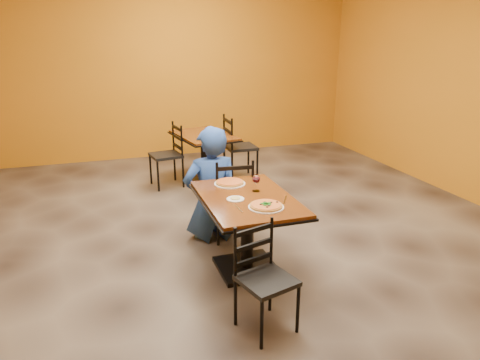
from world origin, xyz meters
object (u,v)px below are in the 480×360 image
object	(u,v)px
chair_second_right	(241,147)
chair_main_near	(267,281)
chair_second_left	(166,156)
side_plate	(235,199)
pizza_main	(266,205)
pizza_far	(230,182)
plate_main	(266,207)
chair_main_far	(232,198)
plate_far	(230,184)
table_second	(204,147)
table_main	(247,216)
diner	(211,183)
wine_glass	(256,182)

from	to	relation	value
chair_second_right	chair_main_near	bearing A→B (deg)	164.20
chair_second_left	chair_second_right	world-z (taller)	chair_second_right
chair_main_near	side_plate	xyz separation A→B (m)	(0.03, 0.87, 0.34)
pizza_main	pizza_far	distance (m)	0.71
chair_main_near	pizza_main	world-z (taller)	chair_main_near
chair_second_left	plate_main	distance (m)	3.08
chair_main_near	chair_second_left	world-z (taller)	chair_second_left
chair_main_far	side_plate	bearing A→B (deg)	80.98
pizza_main	plate_far	world-z (taller)	pizza_main
plate_main	pizza_main	xyz separation A→B (m)	(0.00, 0.00, 0.02)
chair_main_near	chair_main_far	size ratio (longest dim) A/B	0.90
chair_main_near	pizza_far	distance (m)	1.36
table_second	chair_second_right	distance (m)	0.59
table_second	plate_main	xyz separation A→B (m)	(-0.20, -3.04, 0.20)
table_main	diner	size ratio (longest dim) A/B	0.98
plate_far	wine_glass	distance (m)	0.34
pizza_main	plate_far	xyz separation A→B (m)	(-0.11, 0.70, -0.02)
plate_far	table_second	bearing A→B (deg)	82.45
table_main	chair_main_far	world-z (taller)	chair_main_far
chair_main_near	diner	size ratio (longest dim) A/B	0.66
side_plate	diner	bearing A→B (deg)	89.86
chair_second_right	side_plate	bearing A→B (deg)	160.31
plate_main	pizza_far	size ratio (longest dim) A/B	1.11
chair_second_right	pizza_main	distance (m)	3.15
table_second	chair_main_far	distance (m)	2.00
chair_main_far	pizza_far	size ratio (longest dim) A/B	3.32
chair_main_near	diner	bearing A→B (deg)	73.15
chair_second_left	diner	distance (m)	1.92
wine_glass	pizza_main	bearing A→B (deg)	-98.67
chair_second_right	pizza_main	size ratio (longest dim) A/B	3.52
plate_far	plate_main	bearing A→B (deg)	-80.86
table_main	chair_second_right	size ratio (longest dim) A/B	1.23
pizza_main	plate_far	bearing A→B (deg)	99.14
chair_second_left	pizza_main	xyz separation A→B (m)	(0.39, -3.04, 0.30)
table_main	wine_glass	bearing A→B (deg)	41.68
pizza_main	plate_far	distance (m)	0.71
diner	wine_glass	size ratio (longest dim) A/B	7.00
plate_far	wine_glass	size ratio (longest dim) A/B	1.72
diner	table_second	bearing A→B (deg)	-101.30
table_second	chair_second_right	xyz separation A→B (m)	(0.58, 0.00, -0.05)
wine_glass	diner	bearing A→B (deg)	109.35
table_main	side_plate	xyz separation A→B (m)	(-0.12, -0.04, 0.20)
table_second	chair_main_far	world-z (taller)	chair_main_far
plate_far	side_plate	distance (m)	0.44
chair_second_left	pizza_far	xyz separation A→B (m)	(0.27, -2.34, 0.30)
chair_main_far	plate_main	xyz separation A→B (m)	(-0.01, -1.05, 0.29)
diner	wine_glass	world-z (taller)	diner
table_main	plate_far	distance (m)	0.45
chair_main_near	diner	world-z (taller)	diner
table_second	pizza_main	xyz separation A→B (m)	(-0.20, -3.04, 0.22)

